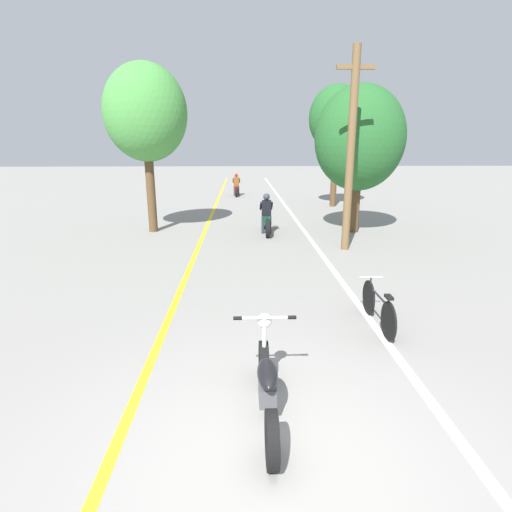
{
  "coord_description": "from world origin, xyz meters",
  "views": [
    {
      "loc": [
        -0.31,
        -3.42,
        3.16
      ],
      "look_at": [
        -0.01,
        4.68,
        0.9
      ],
      "focal_mm": 28.0,
      "sensor_mm": 36.0,
      "label": 1
    }
  ],
  "objects_px": {
    "roadside_tree_right_near": "(360,139)",
    "motorcycle_rider_far": "(236,187)",
    "roadside_tree_right_far": "(337,119)",
    "utility_pole": "(351,150)",
    "motorcycle_rider_lead": "(266,218)",
    "motorcycle_foreground": "(267,384)",
    "bicycle_parked": "(378,307)",
    "roadside_tree_left": "(146,114)"
  },
  "relations": [
    {
      "from": "motorcycle_foreground",
      "to": "motorcycle_rider_lead",
      "type": "height_order",
      "value": "motorcycle_rider_lead"
    },
    {
      "from": "motorcycle_foreground",
      "to": "bicycle_parked",
      "type": "distance_m",
      "value": 3.22
    },
    {
      "from": "roadside_tree_right_near",
      "to": "motorcycle_foreground",
      "type": "bearing_deg",
      "value": -110.67
    },
    {
      "from": "utility_pole",
      "to": "roadside_tree_left",
      "type": "relative_size",
      "value": 0.99
    },
    {
      "from": "roadside_tree_right_near",
      "to": "motorcycle_rider_lead",
      "type": "relative_size",
      "value": 2.43
    },
    {
      "from": "motorcycle_foreground",
      "to": "motorcycle_rider_far",
      "type": "bearing_deg",
      "value": 91.53
    },
    {
      "from": "utility_pole",
      "to": "motorcycle_rider_far",
      "type": "relative_size",
      "value": 2.95
    },
    {
      "from": "utility_pole",
      "to": "bicycle_parked",
      "type": "distance_m",
      "value": 6.16
    },
    {
      "from": "motorcycle_rider_lead",
      "to": "motorcycle_rider_far",
      "type": "distance_m",
      "value": 11.52
    },
    {
      "from": "motorcycle_foreground",
      "to": "utility_pole",
      "type": "bearing_deg",
      "value": 69.44
    },
    {
      "from": "roadside_tree_left",
      "to": "motorcycle_rider_lead",
      "type": "distance_m",
      "value": 5.64
    },
    {
      "from": "roadside_tree_right_near",
      "to": "roadside_tree_right_far",
      "type": "distance_m",
      "value": 6.63
    },
    {
      "from": "motorcycle_rider_lead",
      "to": "roadside_tree_right_far",
      "type": "bearing_deg",
      "value": 59.14
    },
    {
      "from": "roadside_tree_right_far",
      "to": "motorcycle_foreground",
      "type": "distance_m",
      "value": 18.05
    },
    {
      "from": "utility_pole",
      "to": "roadside_tree_right_near",
      "type": "xyz_separation_m",
      "value": [
        0.99,
        2.58,
        0.35
      ]
    },
    {
      "from": "motorcycle_rider_far",
      "to": "roadside_tree_right_near",
      "type": "bearing_deg",
      "value": -68.2
    },
    {
      "from": "bicycle_parked",
      "to": "roadside_tree_right_near",
      "type": "bearing_deg",
      "value": 77.43
    },
    {
      "from": "motorcycle_foreground",
      "to": "motorcycle_rider_far",
      "type": "height_order",
      "value": "motorcycle_rider_far"
    },
    {
      "from": "roadside_tree_right_near",
      "to": "motorcycle_rider_far",
      "type": "relative_size",
      "value": 2.64
    },
    {
      "from": "motorcycle_rider_lead",
      "to": "bicycle_parked",
      "type": "distance_m",
      "value": 8.09
    },
    {
      "from": "motorcycle_foreground",
      "to": "bicycle_parked",
      "type": "xyz_separation_m",
      "value": [
        2.15,
        2.4,
        -0.05
      ]
    },
    {
      "from": "utility_pole",
      "to": "roadside_tree_right_far",
      "type": "relative_size",
      "value": 0.96
    },
    {
      "from": "utility_pole",
      "to": "motorcycle_rider_far",
      "type": "distance_m",
      "value": 14.56
    },
    {
      "from": "motorcycle_rider_lead",
      "to": "bicycle_parked",
      "type": "relative_size",
      "value": 1.24
    },
    {
      "from": "roadside_tree_right_near",
      "to": "motorcycle_rider_far",
      "type": "xyz_separation_m",
      "value": [
        -4.53,
        11.33,
        -2.85
      ]
    },
    {
      "from": "motorcycle_rider_lead",
      "to": "bicycle_parked",
      "type": "xyz_separation_m",
      "value": [
        1.51,
        -7.94,
        -0.2
      ]
    },
    {
      "from": "roadside_tree_right_near",
      "to": "motorcycle_foreground",
      "type": "height_order",
      "value": "roadside_tree_right_near"
    },
    {
      "from": "roadside_tree_right_near",
      "to": "motorcycle_rider_far",
      "type": "bearing_deg",
      "value": 111.8
    },
    {
      "from": "motorcycle_rider_lead",
      "to": "motorcycle_foreground",
      "type": "bearing_deg",
      "value": -93.52
    },
    {
      "from": "bicycle_parked",
      "to": "roadside_tree_right_far",
      "type": "bearing_deg",
      "value": 80.44
    },
    {
      "from": "utility_pole",
      "to": "motorcycle_foreground",
      "type": "relative_size",
      "value": 2.83
    },
    {
      "from": "utility_pole",
      "to": "roadside_tree_right_far",
      "type": "bearing_deg",
      "value": 79.74
    },
    {
      "from": "roadside_tree_right_near",
      "to": "roadside_tree_left",
      "type": "bearing_deg",
      "value": 177.27
    },
    {
      "from": "motorcycle_rider_lead",
      "to": "motorcycle_rider_far",
      "type": "bearing_deg",
      "value": 96.07
    },
    {
      "from": "utility_pole",
      "to": "roadside_tree_right_far",
      "type": "distance_m",
      "value": 9.35
    },
    {
      "from": "utility_pole",
      "to": "roadside_tree_right_near",
      "type": "height_order",
      "value": "utility_pole"
    },
    {
      "from": "roadside_tree_right_far",
      "to": "roadside_tree_left",
      "type": "xyz_separation_m",
      "value": [
        -8.23,
        -6.15,
        -0.21
      ]
    },
    {
      "from": "utility_pole",
      "to": "roadside_tree_right_near",
      "type": "relative_size",
      "value": 1.12
    },
    {
      "from": "roadside_tree_right_far",
      "to": "motorcycle_rider_far",
      "type": "distance_m",
      "value": 8.08
    },
    {
      "from": "motorcycle_foreground",
      "to": "bicycle_parked",
      "type": "bearing_deg",
      "value": 48.15
    },
    {
      "from": "roadside_tree_right_far",
      "to": "motorcycle_foreground",
      "type": "relative_size",
      "value": 2.95
    },
    {
      "from": "utility_pole",
      "to": "motorcycle_foreground",
      "type": "distance_m",
      "value": 8.83
    }
  ]
}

